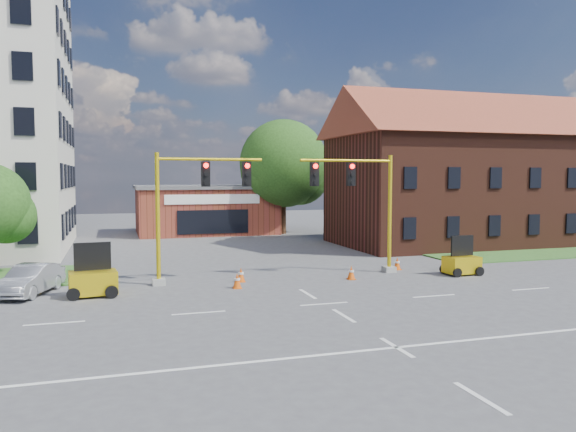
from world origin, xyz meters
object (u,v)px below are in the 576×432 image
object	(u,v)px
trailer_west	(93,280)
trailer_east	(462,263)
pickup_white	(424,239)
signal_mast_west	(193,201)
signal_mast_east	(361,199)

from	to	relation	value
trailer_west	trailer_east	world-z (taller)	trailer_west
trailer_west	pickup_white	size ratio (longest dim) A/B	0.45
trailer_east	pickup_white	distance (m)	10.55
trailer_west	pickup_white	xyz separation A→B (m)	(21.77, 9.77, -0.00)
trailer_west	pickup_white	world-z (taller)	trailer_west
signal_mast_west	pickup_white	world-z (taller)	signal_mast_west
signal_mast_west	trailer_east	xyz separation A→B (m)	(13.58, -1.83, -3.31)
signal_mast_west	signal_mast_east	bearing A→B (deg)	0.00
signal_mast_east	trailer_west	size ratio (longest dim) A/B	2.82
signal_mast_east	pickup_white	distance (m)	12.19
pickup_white	trailer_west	bearing A→B (deg)	96.80
signal_mast_east	pickup_white	xyz separation A→B (m)	(8.56, 8.06, -3.24)
trailer_west	trailer_east	distance (m)	18.08
signal_mast_west	signal_mast_east	size ratio (longest dim) A/B	1.00
trailer_east	pickup_white	size ratio (longest dim) A/B	0.39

